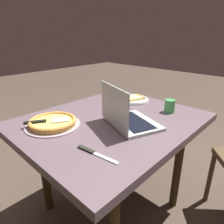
{
  "coord_description": "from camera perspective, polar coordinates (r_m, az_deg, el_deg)",
  "views": [
    {
      "loc": [
        -0.85,
        -0.81,
        1.24
      ],
      "look_at": [
        0.0,
        -0.0,
        0.78
      ],
      "focal_mm": 31.94,
      "sensor_mm": 36.0,
      "label": 1
    }
  ],
  "objects": [
    {
      "name": "pizza_plate",
      "position": [
        1.63,
        6.34,
        3.68
      ],
      "size": [
        0.23,
        0.23,
        0.04
      ],
      "color": "white",
      "rests_on": "dining_table"
    },
    {
      "name": "table_knife",
      "position": [
        0.93,
        -5.42,
        -11.48
      ],
      "size": [
        0.05,
        0.23,
        0.01
      ],
      "color": "#B2C1B8",
      "rests_on": "dining_table"
    },
    {
      "name": "ground_plane",
      "position": [
        1.7,
        -0.11,
        -25.12
      ],
      "size": [
        12.0,
        12.0,
        0.0
      ],
      "primitive_type": "plane",
      "color": "#483B30"
    },
    {
      "name": "pizza_tray",
      "position": [
        1.22,
        -16.64,
        -2.86
      ],
      "size": [
        0.32,
        0.32,
        0.04
      ],
      "color": "#9E9498",
      "rests_on": "dining_table"
    },
    {
      "name": "laptop",
      "position": [
        1.16,
        4.24,
        -1.62
      ],
      "size": [
        0.35,
        0.39,
        0.25
      ],
      "color": "#AFBBB1",
      "rests_on": "dining_table"
    },
    {
      "name": "dining_table",
      "position": [
        1.31,
        -0.13,
        -5.1
      ],
      "size": [
        1.12,
        0.93,
        0.73
      ],
      "color": "#5A4950",
      "rests_on": "ground_plane"
    },
    {
      "name": "drink_cup",
      "position": [
        1.42,
        16.19,
        1.69
      ],
      "size": [
        0.07,
        0.07,
        0.09
      ],
      "color": "#42974C",
      "rests_on": "dining_table"
    }
  ]
}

